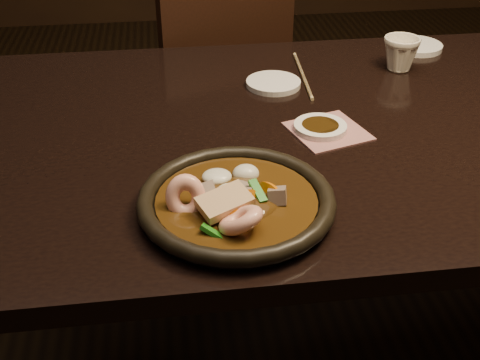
{
  "coord_description": "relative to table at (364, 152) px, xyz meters",
  "views": [
    {
      "loc": [
        -0.4,
        -1.03,
        1.3
      ],
      "look_at": [
        -0.29,
        -0.27,
        0.8
      ],
      "focal_mm": 45.0,
      "sensor_mm": 36.0,
      "label": 1
    }
  ],
  "objects": [
    {
      "name": "napkin",
      "position": [
        -0.09,
        -0.04,
        0.08
      ],
      "size": [
        0.16,
        0.16,
        0.0
      ],
      "primitive_type": "cube",
      "rotation": [
        0.0,
        0.0,
        0.29
      ],
      "color": "#9F6462",
      "rests_on": "table"
    },
    {
      "name": "table",
      "position": [
        0.0,
        0.0,
        0.0
      ],
      "size": [
        1.6,
        0.9,
        0.75
      ],
      "color": "black",
      "rests_on": "floor"
    },
    {
      "name": "chair",
      "position": [
        -0.26,
        0.68,
        -0.18
      ],
      "size": [
        0.57,
        0.57,
        0.91
      ],
      "rotation": [
        0.0,
        0.0,
        3.55
      ],
      "color": "black",
      "rests_on": "floor"
    },
    {
      "name": "stirfry",
      "position": [
        -0.3,
        -0.28,
        0.1
      ],
      "size": [
        0.19,
        0.2,
        0.07
      ],
      "color": "#38210A",
      "rests_on": "plate"
    },
    {
      "name": "saucer_right",
      "position": [
        0.24,
        0.36,
        0.08
      ],
      "size": [
        0.13,
        0.13,
        0.01
      ],
      "primitive_type": "cylinder",
      "color": "white",
      "rests_on": "table"
    },
    {
      "name": "plate",
      "position": [
        -0.3,
        -0.27,
        0.09
      ],
      "size": [
        0.31,
        0.31,
        0.03
      ],
      "color": "black",
      "rests_on": "table"
    },
    {
      "name": "soy_dish",
      "position": [
        -0.11,
        -0.04,
        0.08
      ],
      "size": [
        0.1,
        0.1,
        0.01
      ],
      "primitive_type": "cylinder",
      "color": "white",
      "rests_on": "table"
    },
    {
      "name": "chopsticks",
      "position": [
        -0.08,
        0.22,
        0.08
      ],
      "size": [
        0.02,
        0.26,
        0.01
      ],
      "rotation": [
        0.0,
        0.0,
        -0.06
      ],
      "color": "tan",
      "rests_on": "table"
    },
    {
      "name": "tea_cup",
      "position": [
        0.15,
        0.23,
        0.12
      ],
      "size": [
        0.09,
        0.08,
        0.08
      ],
      "primitive_type": "imported",
      "rotation": [
        0.0,
        0.0,
        0.07
      ],
      "color": "#EEE5CD",
      "rests_on": "table"
    },
    {
      "name": "saucer_left",
      "position": [
        -0.16,
        0.18,
        0.08
      ],
      "size": [
        0.12,
        0.12,
        0.01
      ],
      "primitive_type": "cylinder",
      "color": "white",
      "rests_on": "table"
    }
  ]
}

